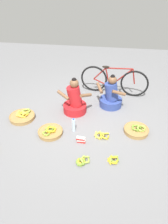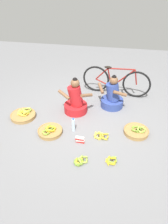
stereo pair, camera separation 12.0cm
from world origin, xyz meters
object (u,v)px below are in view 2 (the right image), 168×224
Objects in this scene: banana_basket_near_vendor at (23,115)px; water_bottle at (73,125)px; loose_bananas_back_center at (80,161)px; bicycle_leaning at (116,81)px; banana_basket_back_right at (50,131)px; packet_carton_stack at (80,140)px; vendor_woman_behind at (112,97)px; banana_basket_back_left at (136,131)px; loose_bananas_front_right at (112,161)px; loose_bananas_mid_left at (101,136)px; vendor_woman_front at (76,101)px.

water_bottle is at bearing -12.03° from banana_basket_near_vendor.
bicycle_leaning is at bearing 80.18° from loose_bananas_back_center.
banana_basket_back_right is 2.81× the size of packet_carton_stack.
vendor_woman_behind is at bearing 23.19° from banana_basket_near_vendor.
loose_bananas_back_center is (-0.42, -2.44, -0.33)m from bicycle_leaning.
banana_basket_back_right is at bearing -132.96° from vendor_woman_behind.
bicycle_leaning reaches higher than banana_basket_back_left.
bicycle_leaning is 2.50m from loose_bananas_back_center.
loose_bananas_front_right is at bearing -23.12° from banana_basket_back_right.
packet_carton_stack is (0.19, -0.31, -0.08)m from water_bottle.
loose_bananas_front_right is 0.82× the size of loose_bananas_back_center.
packet_carton_stack reaches higher than loose_bananas_mid_left.
loose_bananas_front_right is 0.72× the size of water_bottle.
bicycle_leaning reaches higher than loose_bananas_front_right.
water_bottle is (-0.71, -1.65, -0.22)m from bicycle_leaning.
loose_bananas_back_center is at bearing -168.33° from loose_bananas_front_right.
loose_bananas_back_center is 0.50m from packet_carton_stack.
packet_carton_stack is (-0.37, -0.21, 0.03)m from loose_bananas_mid_left.
vendor_woman_front is at bearing 130.21° from loose_bananas_mid_left.
bicycle_leaning is 1.78m from loose_bananas_mid_left.
packet_carton_stack is at bearing -156.62° from banana_basket_back_left.
banana_basket_near_vendor reaches higher than packet_carton_stack.
loose_bananas_front_right is (1.25, -0.53, -0.02)m from banana_basket_back_right.
vendor_woman_behind is at bearing 94.22° from loose_bananas_front_right.
loose_bananas_back_center is 1.53× the size of packet_carton_stack.
banana_basket_back_left is at bearing -70.94° from bicycle_leaning.
loose_bananas_front_right is at bearing -66.98° from loose_bananas_mid_left.
vendor_woman_behind is 0.61m from bicycle_leaning.
vendor_woman_behind reaches higher than bicycle_leaning.
bicycle_leaning is 9.77× the size of packet_carton_stack.
banana_basket_back_right is (-1.15, -1.80, -0.30)m from bicycle_leaning.
vendor_woman_front is 1.66m from loose_bananas_front_right.
banana_basket_back_left is (2.41, -0.11, -0.00)m from banana_basket_near_vendor.
loose_bananas_back_center is (0.73, -0.64, -0.02)m from banana_basket_back_right.
vendor_woman_behind is 2.53× the size of loose_bananas_mid_left.
packet_carton_stack is (0.29, -0.99, -0.21)m from vendor_woman_front.
loose_bananas_mid_left is at bearing -160.28° from banana_basket_back_left.
vendor_woman_front reaches higher than loose_bananas_front_right.
loose_bananas_mid_left is 0.42m from packet_carton_stack.
loose_bananas_front_right is (0.13, -1.73, -0.22)m from vendor_woman_behind.
loose_bananas_back_center is at bearing -78.72° from packet_carton_stack.
packet_carton_stack is at bearing 148.24° from loose_bananas_front_right.
vendor_woman_front is 0.70m from water_bottle.
loose_bananas_back_center is at bearing -101.98° from vendor_woman_behind.
loose_bananas_mid_left is 0.58m from water_bottle.
loose_bananas_back_center is (-0.94, -0.94, -0.02)m from banana_basket_back_left.
loose_bananas_front_right is at bearing -87.64° from bicycle_leaning.
loose_bananas_mid_left is at bearing 3.28° from banana_basket_back_right.
banana_basket_back_right is (-1.12, -1.20, -0.20)m from vendor_woman_behind.
bicycle_leaning reaches higher than packet_carton_stack.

